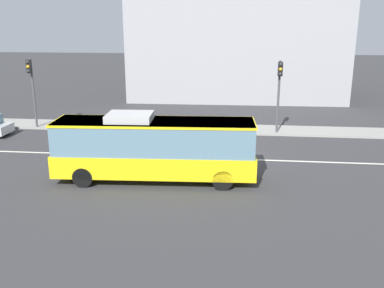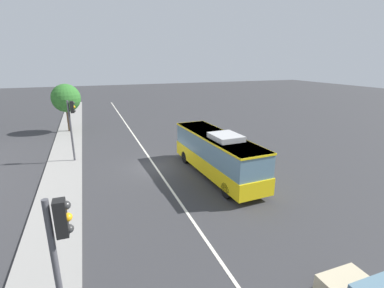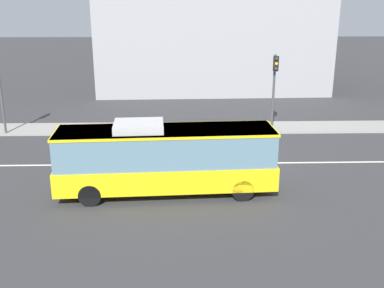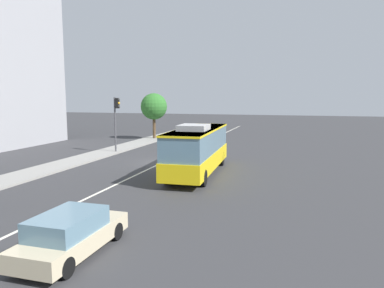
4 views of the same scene
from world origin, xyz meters
name	(u,v)px [view 1 (image 1 of 4)]	position (x,y,z in m)	size (l,w,h in m)	color
ground_plane	(223,159)	(0.00, 0.00, 0.00)	(160.00, 160.00, 0.00)	#333335
sidewalk_kerb	(227,129)	(0.00, 6.91, 0.07)	(80.00, 2.70, 0.14)	gray
lane_centre_line	(223,159)	(0.00, 0.00, 0.01)	(76.00, 0.16, 0.01)	silver
transit_bus	(154,146)	(-3.33, -3.86, 1.81)	(10.12, 3.03, 3.46)	yellow
traffic_light_near_corner	(31,81)	(-14.20, 5.68, 3.56)	(0.32, 0.62, 5.20)	#47474C
traffic_light_mid_block	(279,85)	(3.56, 5.96, 3.56)	(0.32, 0.62, 5.20)	#47474C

